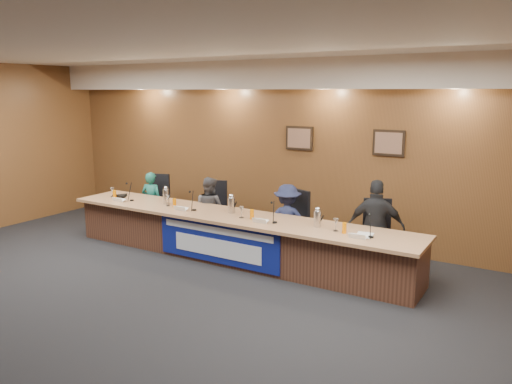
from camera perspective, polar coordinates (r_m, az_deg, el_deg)
floor at (r=6.46m, az=-14.99°, el=-13.35°), size 10.00×10.00×0.00m
ceiling at (r=5.91m, az=-16.65°, el=16.16°), size 10.00×8.00×0.04m
wall_back at (r=9.15m, az=2.79°, el=4.74°), size 10.00×0.04×3.20m
soffit at (r=8.87m, az=2.09°, el=13.27°), size 10.00×0.50×0.50m
dais_body at (r=8.06m, az=-2.74°, el=-5.27°), size 6.00×0.80×0.70m
dais_top at (r=7.92m, az=-2.97°, el=-2.76°), size 6.10×0.95×0.05m
banner at (r=7.73m, az=-4.47°, el=-5.81°), size 2.20×0.02×0.65m
banner_text_upper at (r=7.66m, az=-4.55°, el=-4.40°), size 2.00×0.01×0.10m
banner_text_lower at (r=7.74m, az=-4.51°, el=-6.40°), size 1.60×0.01×0.28m
wall_photo_left at (r=8.92m, az=4.99°, el=6.15°), size 0.52×0.04×0.42m
wall_photo_right at (r=8.34m, az=14.94°, el=5.44°), size 0.52×0.04×0.42m
panelist_a at (r=9.79m, az=-11.82°, el=-1.11°), size 0.47×0.36×1.16m
panelist_b at (r=8.92m, az=-5.32°, el=-2.04°), size 0.61×0.49×1.19m
panelist_c at (r=8.11m, az=3.59°, el=-3.32°), size 0.89×0.70×1.20m
panelist_d at (r=7.55m, az=13.55°, el=-3.93°), size 0.89×0.53×1.41m
office_chair_a at (r=9.88m, az=-11.40°, el=-1.57°), size 0.61×0.61×0.08m
office_chair_b at (r=9.02m, az=-4.93°, el=-2.62°), size 0.62×0.62×0.08m
office_chair_c at (r=8.23m, az=3.90°, el=-3.99°), size 0.61×0.61×0.08m
office_chair_d at (r=7.70m, az=13.70°, el=-5.39°), size 0.63×0.63×0.08m
nameplate_a at (r=9.13m, az=-15.56°, el=-0.80°), size 0.24×0.08×0.10m
microphone_a at (r=9.15m, az=-14.02°, el=-0.92°), size 0.07×0.07×0.02m
juice_glass_a at (r=9.42m, az=-15.86°, el=-0.26°), size 0.06×0.06×0.15m
water_glass_a at (r=9.55m, az=-16.09°, el=-0.03°), size 0.08×0.08×0.18m
nameplate_b at (r=8.24m, az=-8.73°, el=-1.81°), size 0.24×0.08×0.10m
microphone_b at (r=8.23m, az=-7.09°, el=-2.04°), size 0.07×0.07×0.02m
juice_glass_b at (r=8.48m, az=-9.30°, el=-1.25°), size 0.06×0.06×0.15m
water_glass_b at (r=8.60m, az=-10.07°, el=-0.99°), size 0.08×0.08×0.18m
nameplate_c at (r=7.38m, az=0.37°, el=-3.24°), size 0.24×0.08×0.10m
microphone_c at (r=7.40m, az=2.16°, el=-3.49°), size 0.07×0.07×0.02m
juice_glass_c at (r=7.61m, az=-0.47°, el=-2.56°), size 0.06×0.06×0.15m
water_glass_c at (r=7.68m, az=-1.67°, el=-2.31°), size 0.08×0.08×0.18m
nameplate_d at (r=6.74m, az=11.48°, el=-4.93°), size 0.24×0.08×0.10m
microphone_d at (r=6.85m, az=12.99°, el=-5.03°), size 0.07×0.07×0.02m
juice_glass_d at (r=6.96m, az=10.07°, el=-4.07°), size 0.06×0.06×0.15m
water_glass_d at (r=7.05m, az=9.11°, el=-3.73°), size 0.08×0.08×0.18m
carafe_left at (r=8.74m, az=-10.23°, el=-0.55°), size 0.11×0.11×0.26m
carafe_mid at (r=7.99m, az=-2.82°, el=-1.52°), size 0.12×0.12×0.25m
carafe_right at (r=7.22m, az=7.04°, el=-3.06°), size 0.11×0.11×0.24m
speakerphone at (r=9.49m, az=-15.20°, el=-0.46°), size 0.32×0.32×0.05m
paper_stack at (r=6.94m, az=12.27°, el=-4.83°), size 0.26×0.33×0.01m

